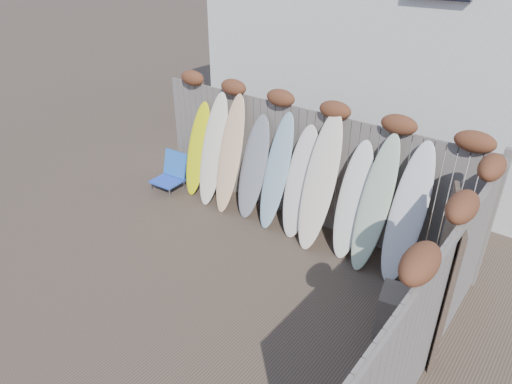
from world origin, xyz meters
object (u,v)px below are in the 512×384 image
Objects in this scene: wooden_crate at (401,315)px; surfboard_0 at (198,149)px; lattice_panel at (443,276)px; beach_chair at (171,172)px.

surfboard_0 is at bearing 165.12° from wooden_crate.
wooden_crate is 0.73m from lattice_panel.
surfboard_0 is at bearing 148.41° from lattice_panel.
lattice_panel is 1.03× the size of surfboard_0.
lattice_panel is at bearing 35.91° from wooden_crate.
beach_chair is 0.40× the size of surfboard_0.
beach_chair is at bearing 152.31° from lattice_panel.
lattice_panel reaches higher than beach_chair.
lattice_panel is (0.32, 0.23, 0.62)m from wooden_crate.
surfboard_0 is (0.50, 0.28, 0.53)m from beach_chair.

